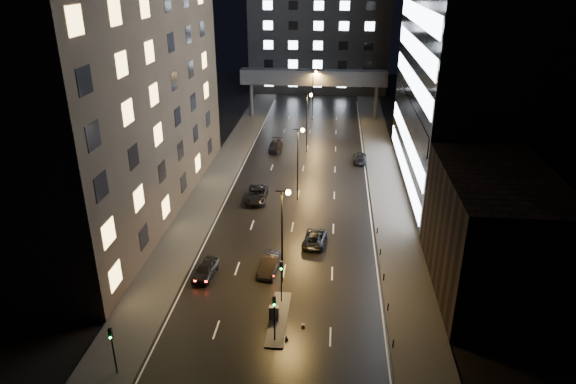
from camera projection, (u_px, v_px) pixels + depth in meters
name	position (u px, v px, depth m)	size (l,w,h in m)	color
ground	(303.00, 168.00, 81.01)	(160.00, 160.00, 0.00)	black
sidewalk_left	(219.00, 177.00, 77.50)	(5.00, 110.00, 0.15)	#383533
sidewalk_right	(386.00, 183.00, 75.35)	(5.00, 110.00, 0.15)	#383533
building_left	(106.00, 52.00, 60.32)	(15.00, 48.00, 40.00)	#2D2319
building_right_low	(493.00, 234.00, 48.63)	(10.00, 18.00, 12.00)	black
building_right_glass	(496.00, 23.00, 66.18)	(20.00, 36.00, 45.00)	black
building_far	(319.00, 39.00, 128.86)	(34.00, 14.00, 25.00)	#333335
skybridge	(313.00, 78.00, 105.01)	(30.00, 3.00, 10.00)	#333335
median_island	(279.00, 318.00, 46.32)	(1.60, 8.00, 0.15)	#383533
traffic_signal_near	(281.00, 275.00, 47.38)	(0.28, 0.34, 4.40)	black
traffic_signal_far	(274.00, 311.00, 42.36)	(0.28, 0.34, 4.40)	black
traffic_signal_corner	(112.00, 344.00, 38.88)	(0.28, 0.34, 4.40)	black
bollard_row	(386.00, 292.00, 49.42)	(0.12, 25.12, 0.90)	black
streetlight_near	(284.00, 225.00, 49.22)	(1.45, 0.50, 10.15)	black
streetlight_mid_a	(299.00, 155.00, 67.45)	(1.45, 0.50, 10.15)	black
streetlight_mid_b	(308.00, 115.00, 85.68)	(1.45, 0.50, 10.15)	black
streetlight_far	(314.00, 89.00, 103.91)	(1.45, 0.50, 10.15)	black
car_away_a	(205.00, 269.00, 52.53)	(1.80, 4.48, 1.53)	black
car_away_b	(270.00, 264.00, 53.46)	(1.70, 4.88, 1.61)	black
car_away_c	(257.00, 195.00, 69.71)	(2.72, 5.90, 1.64)	black
car_away_d	(276.00, 146.00, 88.73)	(2.22, 5.46, 1.58)	black
car_toward_a	(315.00, 238.00, 58.79)	(2.35, 5.10, 1.42)	black
car_toward_b	(360.00, 157.00, 83.55)	(2.08, 5.11, 1.48)	black
utility_cabinet	(274.00, 313.00, 45.90)	(0.84, 0.47, 1.31)	#4B4C4E
cone_a	(303.00, 325.00, 45.12)	(0.34, 0.34, 0.53)	#F3480C
cone_b	(287.00, 338.00, 43.66)	(0.35, 0.35, 0.48)	#DE540B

